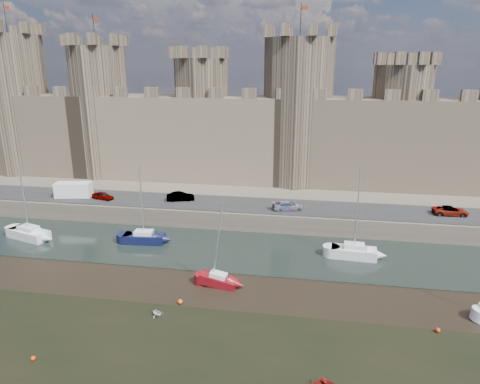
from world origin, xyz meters
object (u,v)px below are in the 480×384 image
at_px(sailboat_4, 219,280).
at_px(van, 74,190).
at_px(sailboat_0, 29,233).
at_px(sailboat_1, 144,237).
at_px(car_0, 103,196).
at_px(car_3, 450,211).
at_px(car_1, 180,197).
at_px(car_2, 288,206).
at_px(sailboat_2, 354,251).

bearing_deg(sailboat_4, van, 153.15).
height_order(sailboat_0, sailboat_1, sailboat_0).
bearing_deg(sailboat_1, car_0, 133.71).
relative_size(car_0, car_3, 0.76).
height_order(car_1, car_2, car_1).
bearing_deg(sailboat_1, car_2, 21.55).
xyz_separation_m(car_3, sailboat_2, (-13.04, -9.98, -2.26)).
bearing_deg(car_0, sailboat_4, -114.22).
xyz_separation_m(car_0, sailboat_4, (21.14, -17.69, -2.40)).
distance_m(car_2, car_3, 21.25).
relative_size(car_3, sailboat_4, 0.50).
relative_size(van, sailboat_1, 0.51).
bearing_deg(sailboat_1, sailboat_2, -4.57).
bearing_deg(car_3, sailboat_4, 123.48).
height_order(van, sailboat_4, sailboat_4).
relative_size(van, sailboat_2, 0.47).
bearing_deg(sailboat_2, sailboat_0, -174.99).
xyz_separation_m(car_2, sailboat_4, (-5.91, -17.39, -2.44)).
bearing_deg(car_3, sailboat_2, 126.16).
height_order(car_2, sailboat_0, sailboat_0).
distance_m(van, sailboat_0, 10.65).
distance_m(sailboat_0, sailboat_4, 27.75).
bearing_deg(sailboat_0, car_3, 28.27).
height_order(car_0, van, van).
relative_size(car_2, car_3, 0.95).
xyz_separation_m(car_0, van, (-4.83, 0.46, 0.55)).
distance_m(car_1, sailboat_0, 20.34).
relative_size(car_0, car_1, 0.84).
height_order(car_0, car_1, car_1).
xyz_separation_m(car_0, car_1, (11.43, 1.28, 0.08)).
bearing_deg(car_1, sailboat_1, 151.86).
xyz_separation_m(sailboat_0, sailboat_1, (15.12, 1.08, -0.01)).
bearing_deg(car_2, sailboat_4, 145.66).
relative_size(sailboat_0, sailboat_2, 0.95).
relative_size(car_3, sailboat_0, 0.43).
relative_size(car_1, sailboat_2, 0.36).
bearing_deg(car_0, van, 100.26).
bearing_deg(van, sailboat_4, -44.82).
distance_m(car_0, car_1, 11.51).
bearing_deg(car_1, car_3, -108.29).
distance_m(car_3, sailboat_4, 33.10).
relative_size(sailboat_1, sailboat_4, 1.14).
bearing_deg(car_3, car_0, 90.06).
xyz_separation_m(car_1, sailboat_1, (-1.78, -9.99, -2.36)).
xyz_separation_m(car_1, sailboat_0, (-16.90, -11.07, -2.35)).
bearing_deg(car_1, van, 74.83).
relative_size(car_1, car_2, 0.94).
distance_m(car_1, car_2, 15.70).
bearing_deg(car_1, sailboat_0, 105.19).
height_order(car_3, van, van).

